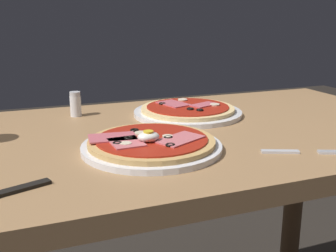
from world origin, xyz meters
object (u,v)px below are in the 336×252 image
at_px(dining_table, 192,180).
at_px(salt_shaker, 76,104).
at_px(pizza_across_left, 188,111).
at_px(pizza_foreground, 151,144).
at_px(fork, 294,152).

bearing_deg(dining_table, salt_shaker, 136.53).
height_order(pizza_across_left, salt_shaker, salt_shaker).
distance_m(pizza_foreground, fork, 0.29).
bearing_deg(pizza_across_left, pizza_foreground, -127.52).
bearing_deg(dining_table, pizza_foreground, -141.80).
relative_size(dining_table, fork, 8.28).
height_order(pizza_foreground, salt_shaker, salt_shaker).
bearing_deg(fork, dining_table, 116.01).
xyz_separation_m(pizza_foreground, pizza_across_left, (0.19, 0.25, -0.00)).
distance_m(pizza_across_left, salt_shaker, 0.30).
height_order(dining_table, fork, fork).
bearing_deg(pizza_across_left, dining_table, -108.61).
xyz_separation_m(pizza_across_left, fork, (0.07, -0.37, -0.01)).
distance_m(dining_table, fork, 0.30).
bearing_deg(salt_shaker, pizza_foreground, -74.18).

